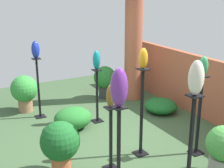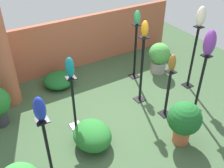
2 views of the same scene
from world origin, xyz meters
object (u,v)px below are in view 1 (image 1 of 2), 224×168
art_vase_jade (203,66)px  art_vase_bronze (111,96)px  pedestal_ivory (190,154)px  potted_plant_near_pillar (24,91)px  pedestal_cobalt (39,91)px  pedestal_amber (142,116)px  art_vase_teal (97,60)px  pedestal_violet (119,157)px  art_vase_amber (143,58)px  brick_pillar (133,42)px  art_vase_cobalt (36,50)px  art_vase_ivory (196,78)px  pedestal_jade (199,119)px  pedestal_bronze (111,142)px  potted_plant_mid_right (60,144)px  potted_plant_front_right (224,148)px  art_vase_violet (119,88)px  pedestal_teal (97,98)px  potted_plant_back_center (105,79)px

art_vase_jade → art_vase_bronze: size_ratio=0.91×
pedestal_ivory → potted_plant_near_pillar: pedestal_ivory is taller
pedestal_cobalt → pedestal_amber: (2.25, 0.99, 0.09)m
art_vase_teal → pedestal_cobalt: bearing=-129.3°
pedestal_ivory → potted_plant_near_pillar: size_ratio=1.77×
pedestal_violet → art_vase_amber: art_vase_amber is taller
brick_pillar → art_vase_cobalt: brick_pillar is taller
art_vase_ivory → pedestal_jade: bearing=131.3°
pedestal_bronze → potted_plant_mid_right: pedestal_bronze is taller
brick_pillar → potted_plant_front_right: size_ratio=3.69×
art_vase_bronze → art_vase_cobalt: bearing=-171.5°
pedestal_jade → art_vase_cobalt: 3.31m
potted_plant_near_pillar → potted_plant_front_right: 4.19m
art_vase_amber → potted_plant_mid_right: art_vase_amber is taller
pedestal_violet → art_vase_violet: (0.00, 0.00, 0.90)m
pedestal_amber → art_vase_jade: size_ratio=4.69×
pedestal_teal → art_vase_teal: 0.77m
pedestal_bronze → art_vase_jade: 1.77m
art_vase_teal → pedestal_ivory: bearing=-1.8°
art_vase_jade → potted_plant_mid_right: (-0.50, -2.11, -0.98)m
pedestal_teal → potted_plant_back_center: pedestal_teal is taller
pedestal_jade → pedestal_violet: bearing=-78.8°
brick_pillar → potted_plant_front_right: brick_pillar is taller
art_vase_amber → potted_plant_near_pillar: art_vase_amber is taller
pedestal_bronze → art_vase_ivory: 1.67m
pedestal_cobalt → pedestal_ivory: size_ratio=0.88×
pedestal_ivory → art_vase_violet: (-0.50, -0.70, 0.82)m
pedestal_violet → potted_plant_back_center: bearing=155.2°
art_vase_amber → potted_plant_near_pillar: 3.16m
pedestal_bronze → art_vase_cobalt: (-2.40, -0.36, 0.97)m
art_vase_jade → art_vase_teal: bearing=-155.8°
pedestal_teal → potted_plant_front_right: pedestal_teal is taller
art_vase_cobalt → art_vase_violet: art_vase_violet is taller
pedestal_ivory → potted_plant_back_center: pedestal_ivory is taller
pedestal_violet → pedestal_amber: 1.12m
pedestal_bronze → art_vase_ivory: art_vase_ivory is taller
pedestal_ivory → pedestal_teal: bearing=178.2°
art_vase_amber → potted_plant_back_center: (-2.65, 0.73, -1.11)m
art_vase_jade → potted_plant_back_center: (-3.06, -0.07, -0.99)m
art_vase_cobalt → art_vase_violet: 3.00m
brick_pillar → potted_plant_near_pillar: bearing=-99.3°
art_vase_violet → potted_plant_mid_right: art_vase_violet is taller
pedestal_amber → potted_plant_near_pillar: 2.96m
art_vase_jade → potted_plant_front_right: bearing=-10.1°
pedestal_cobalt → art_vase_bronze: size_ratio=3.73×
brick_pillar → pedestal_ivory: bearing=-22.1°
potted_plant_near_pillar → pedestal_teal: bearing=42.3°
brick_pillar → potted_plant_back_center: 1.13m
pedestal_teal → potted_plant_front_right: 2.63m
pedestal_violet → pedestal_ivory: pedestal_ivory is taller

